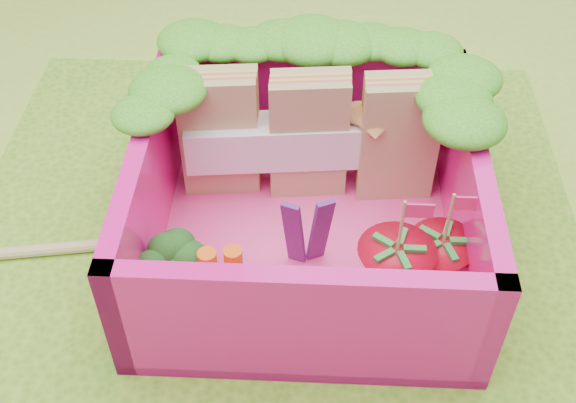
{
  "coord_description": "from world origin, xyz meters",
  "views": [
    {
      "loc": [
        0.17,
        -2.03,
        2.27
      ],
      "look_at": [
        0.07,
        -0.02,
        0.28
      ],
      "focal_mm": 45.0,
      "sensor_mm": 36.0,
      "label": 1
    }
  ],
  "objects_px": {
    "broccoli": "(165,256)",
    "strawberry_right": "(439,264)",
    "bento_box": "(307,198)",
    "strawberry_left": "(393,275)",
    "sandwich_stack": "(311,136)",
    "chopsticks": "(52,249)"
  },
  "relations": [
    {
      "from": "bento_box",
      "to": "sandwich_stack",
      "type": "relative_size",
      "value": 1.21
    },
    {
      "from": "strawberry_right",
      "to": "chopsticks",
      "type": "bearing_deg",
      "value": 174.67
    },
    {
      "from": "broccoli",
      "to": "strawberry_left",
      "type": "height_order",
      "value": "strawberry_left"
    },
    {
      "from": "broccoli",
      "to": "chopsticks",
      "type": "relative_size",
      "value": 0.16
    },
    {
      "from": "broccoli",
      "to": "strawberry_left",
      "type": "xyz_separation_m",
      "value": [
        0.84,
        -0.03,
        -0.03
      ]
    },
    {
      "from": "bento_box",
      "to": "chopsticks",
      "type": "relative_size",
      "value": 0.63
    },
    {
      "from": "strawberry_left",
      "to": "broccoli",
      "type": "bearing_deg",
      "value": 178.1
    },
    {
      "from": "bento_box",
      "to": "strawberry_left",
      "type": "height_order",
      "value": "strawberry_left"
    },
    {
      "from": "sandwich_stack",
      "to": "strawberry_right",
      "type": "relative_size",
      "value": 2.17
    },
    {
      "from": "broccoli",
      "to": "strawberry_left",
      "type": "bearing_deg",
      "value": -1.9
    },
    {
      "from": "sandwich_stack",
      "to": "strawberry_right",
      "type": "height_order",
      "value": "sandwich_stack"
    },
    {
      "from": "bento_box",
      "to": "strawberry_right",
      "type": "relative_size",
      "value": 2.63
    },
    {
      "from": "bento_box",
      "to": "chopsticks",
      "type": "bearing_deg",
      "value": -174.85
    },
    {
      "from": "strawberry_left",
      "to": "bento_box",
      "type": "bearing_deg",
      "value": 136.49
    },
    {
      "from": "broccoli",
      "to": "strawberry_right",
      "type": "relative_size",
      "value": 0.69
    },
    {
      "from": "sandwich_stack",
      "to": "broccoli",
      "type": "bearing_deg",
      "value": -131.16
    },
    {
      "from": "broccoli",
      "to": "strawberry_left",
      "type": "distance_m",
      "value": 0.84
    },
    {
      "from": "strawberry_left",
      "to": "strawberry_right",
      "type": "bearing_deg",
      "value": 22.76
    },
    {
      "from": "broccoli",
      "to": "strawberry_right",
      "type": "xyz_separation_m",
      "value": [
        1.01,
        0.05,
        -0.04
      ]
    },
    {
      "from": "broccoli",
      "to": "strawberry_right",
      "type": "height_order",
      "value": "strawberry_right"
    },
    {
      "from": "bento_box",
      "to": "broccoli",
      "type": "height_order",
      "value": "bento_box"
    },
    {
      "from": "sandwich_stack",
      "to": "chopsticks",
      "type": "xyz_separation_m",
      "value": [
        -1.04,
        -0.41,
        -0.3
      ]
    }
  ]
}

